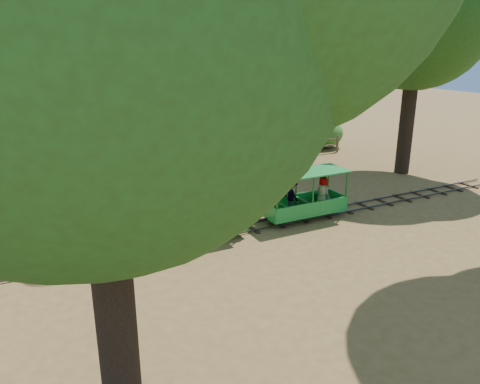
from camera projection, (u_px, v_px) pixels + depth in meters
name	position (u px, v px, depth m)	size (l,w,h in m)	color
ground	(277.00, 224.00, 16.51)	(90.00, 90.00, 0.00)	olive
track	(277.00, 222.00, 16.49)	(22.00, 1.00, 0.10)	#3F3D3A
locomotive	(82.00, 211.00, 13.28)	(2.38, 1.12, 2.73)	black
carriage_front	(196.00, 219.00, 14.89)	(3.19, 1.30, 1.66)	#1E8932
carriage_rear	(304.00, 199.00, 16.79)	(3.19, 1.30, 1.66)	#1E8932
oak_ne	(294.00, 22.00, 23.15)	(8.33, 7.33, 10.02)	#2D2116
oak_e	(417.00, 5.00, 20.67)	(8.38, 7.37, 10.67)	#2D2116
fence	(192.00, 159.00, 23.10)	(18.10, 0.10, 1.00)	brown
shrub_west	(11.00, 167.00, 20.62)	(2.48, 1.91, 1.71)	#2D6B1E
shrub_mid_w	(97.00, 158.00, 22.24)	(2.46, 1.89, 1.70)	#2D6B1E
shrub_mid_e	(255.00, 144.00, 26.02)	(1.95, 1.50, 1.35)	#2D6B1E
shrub_east	(324.00, 134.00, 28.03)	(2.46, 1.89, 1.70)	#2D6B1E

